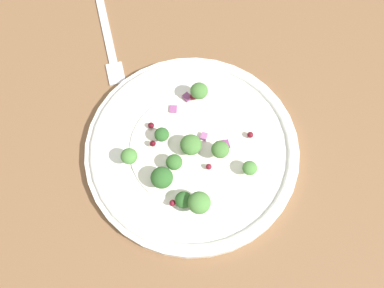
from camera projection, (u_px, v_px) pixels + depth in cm
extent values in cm
cube|color=brown|center=(186.00, 135.00, 66.44)|extent=(180.00, 180.00, 2.00)
cylinder|color=white|center=(192.00, 150.00, 63.80)|extent=(28.92, 28.92, 1.20)
torus|color=white|center=(192.00, 148.00, 63.25)|extent=(27.61, 27.61, 1.00)
cylinder|color=white|center=(192.00, 148.00, 63.15)|extent=(16.77, 16.77, 0.20)
cylinder|color=#9EC684|center=(162.00, 137.00, 63.14)|extent=(0.74, 0.74, 0.74)
ellipsoid|color=#2D6028|center=(162.00, 134.00, 62.32)|extent=(1.97, 1.97, 1.48)
cylinder|color=#8EB77A|center=(191.00, 148.00, 62.63)|extent=(1.07, 1.07, 1.07)
ellipsoid|color=#477A38|center=(191.00, 145.00, 61.45)|extent=(2.85, 2.85, 2.13)
cylinder|color=#9EC684|center=(249.00, 170.00, 61.13)|extent=(0.73, 0.73, 0.73)
ellipsoid|color=#4C843D|center=(250.00, 168.00, 60.32)|extent=(1.94, 1.94, 1.45)
cylinder|color=#8EB77A|center=(184.00, 202.00, 59.81)|extent=(0.82, 0.82, 0.82)
ellipsoid|color=#2D6028|center=(184.00, 200.00, 58.91)|extent=(2.19, 2.19, 1.64)
cylinder|color=#9EC684|center=(220.00, 153.00, 61.72)|extent=(0.88, 0.88, 0.88)
ellipsoid|color=#477A38|center=(220.00, 150.00, 60.75)|extent=(2.35, 2.35, 1.76)
cylinder|color=#8EB77A|center=(162.00, 181.00, 60.71)|extent=(1.08, 1.08, 1.08)
ellipsoid|color=#2D6028|center=(162.00, 178.00, 59.52)|extent=(2.87, 2.87, 2.15)
cylinder|color=#8EB77A|center=(130.00, 159.00, 61.58)|extent=(0.82, 0.82, 0.82)
ellipsoid|color=#4C843D|center=(129.00, 156.00, 60.67)|extent=(2.19, 2.19, 1.64)
cylinder|color=#9EC684|center=(174.00, 165.00, 61.34)|extent=(0.80, 0.80, 0.80)
ellipsoid|color=#386B2D|center=(174.00, 162.00, 60.46)|extent=(2.14, 2.14, 1.60)
cylinder|color=#8EB77A|center=(199.00, 95.00, 65.12)|extent=(0.92, 0.92, 0.92)
ellipsoid|color=#477A38|center=(199.00, 91.00, 64.11)|extent=(2.45, 2.45, 1.84)
cylinder|color=#ADD18E|center=(199.00, 206.00, 58.82)|extent=(1.07, 1.07, 1.07)
ellipsoid|color=#4C843D|center=(199.00, 203.00, 57.64)|extent=(2.86, 2.86, 2.15)
sphere|color=#4C0A14|center=(151.00, 125.00, 63.84)|extent=(0.85, 0.85, 0.85)
sphere|color=maroon|center=(192.00, 96.00, 65.46)|extent=(0.97, 0.97, 0.97)
sphere|color=maroon|center=(189.00, 145.00, 62.49)|extent=(0.72, 0.72, 0.72)
sphere|color=maroon|center=(173.00, 203.00, 59.25)|extent=(0.82, 0.82, 0.82)
sphere|color=maroon|center=(209.00, 167.00, 61.36)|extent=(0.78, 0.78, 0.78)
sphere|color=#4C0A14|center=(153.00, 144.00, 62.44)|extent=(0.82, 0.82, 0.82)
sphere|color=maroon|center=(250.00, 135.00, 63.14)|extent=(0.84, 0.84, 0.84)
cube|color=#A35B93|center=(204.00, 136.00, 63.37)|extent=(1.04, 0.92, 0.60)
cube|color=#843D75|center=(187.00, 97.00, 65.79)|extent=(1.41, 1.45, 0.52)
cube|color=#934C84|center=(173.00, 109.00, 65.26)|extent=(1.26, 1.22, 0.43)
cube|color=#843D75|center=(192.00, 146.00, 62.73)|extent=(1.40, 1.45, 0.52)
cube|color=#843D75|center=(225.00, 145.00, 62.86)|extent=(1.61, 1.61, 0.41)
cube|color=silver|center=(105.00, 23.00, 72.59)|extent=(13.82, 8.07, 0.50)
cube|color=silver|center=(116.00, 73.00, 69.02)|extent=(4.30, 3.80, 0.50)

